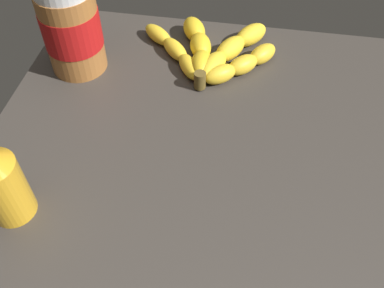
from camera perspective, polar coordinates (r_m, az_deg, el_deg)
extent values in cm
cube|color=#38332D|center=(62.03, 0.29, -7.56)|extent=(81.49, 66.45, 4.99)
ellipsoid|color=yellow|center=(74.34, 3.73, 9.21)|extent=(6.14, 6.69, 3.18)
ellipsoid|color=yellow|center=(76.60, 6.75, 10.36)|extent=(6.47, 6.49, 3.18)
ellipsoid|color=yellow|center=(79.44, 9.30, 11.66)|extent=(6.68, 6.17, 3.18)
ellipsoid|color=yellow|center=(75.68, 2.75, 10.32)|extent=(8.07, 5.96, 3.59)
ellipsoid|color=yellow|center=(79.62, 5.09, 12.44)|extent=(8.09, 6.74, 3.59)
ellipsoid|color=yellow|center=(83.40, 7.77, 14.10)|extent=(7.91, 7.36, 3.59)
ellipsoid|color=yellow|center=(75.79, 1.27, 10.51)|extent=(6.80, 4.30, 3.75)
ellipsoid|color=yellow|center=(79.88, 1.14, 12.85)|extent=(7.30, 5.45, 3.75)
ellipsoid|color=yellow|center=(83.96, 0.29, 14.91)|extent=(7.50, 6.37, 3.75)
ellipsoid|color=yellow|center=(75.94, -0.33, 10.17)|extent=(7.38, 6.22, 2.83)
ellipsoid|color=yellow|center=(79.85, -2.24, 12.40)|extent=(7.08, 6.77, 2.83)
ellipsoid|color=yellow|center=(83.65, -4.50, 14.22)|extent=(6.64, 7.18, 2.83)
cylinder|color=brown|center=(72.71, 1.05, 8.44)|extent=(2.00, 2.00, 3.00)
cylinder|color=#9E602D|center=(76.76, -15.55, 14.14)|extent=(9.56, 9.56, 14.38)
cylinder|color=#B71414|center=(76.37, -15.67, 14.57)|extent=(9.75, 9.75, 6.47)
cylinder|color=gold|center=(59.25, -23.65, -5.47)|extent=(5.83, 5.83, 9.63)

